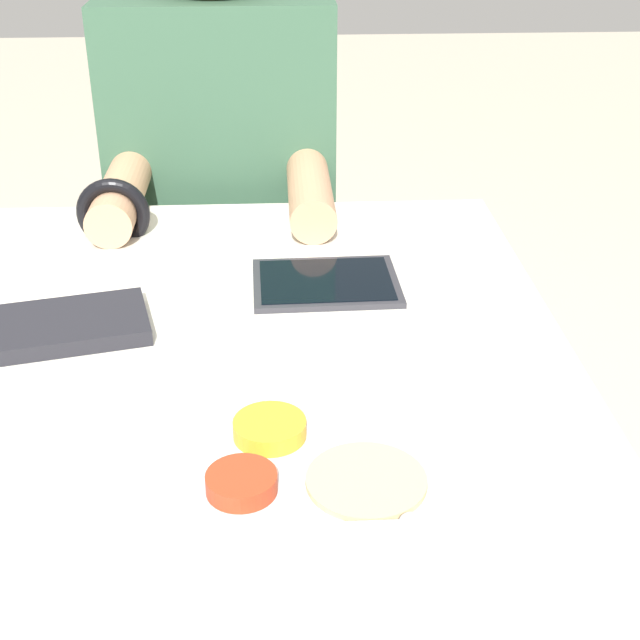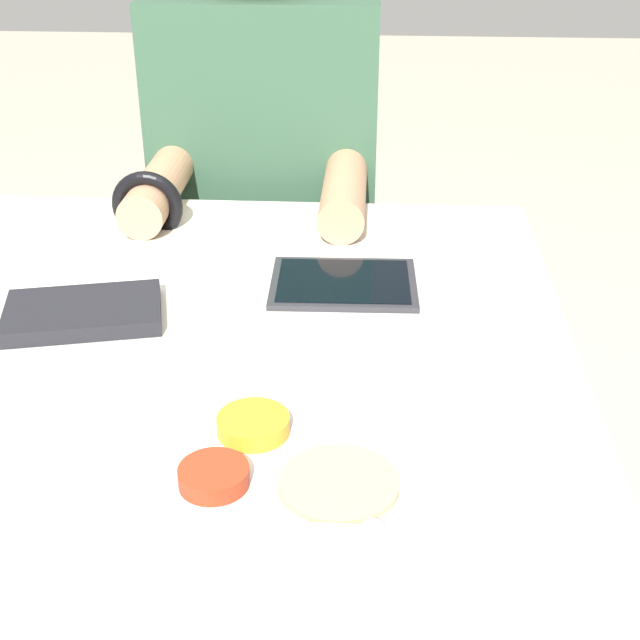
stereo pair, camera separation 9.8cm
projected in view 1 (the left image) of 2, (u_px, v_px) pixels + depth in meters
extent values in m
cube|color=beige|center=(180.00, 593.00, 1.21)|extent=(0.97, 0.98, 0.75)
cylinder|color=#B7BABF|center=(311.00, 480.00, 0.82)|extent=(0.28, 0.28, 0.01)
cylinder|color=gold|center=(270.00, 429.00, 0.87)|extent=(0.07, 0.07, 0.02)
cylinder|color=#A83319|center=(242.00, 483.00, 0.80)|extent=(0.06, 0.06, 0.02)
cylinder|color=tan|center=(366.00, 480.00, 0.81)|extent=(0.11, 0.11, 0.01)
cylinder|color=#B7BABF|center=(324.00, 528.00, 0.75)|extent=(0.15, 0.01, 0.01)
sphere|color=#B7BABF|center=(411.00, 525.00, 0.75)|extent=(0.02, 0.02, 0.02)
cube|color=silver|center=(68.00, 330.00, 1.08)|extent=(0.21, 0.16, 0.01)
cube|color=black|center=(68.00, 326.00, 1.07)|extent=(0.21, 0.16, 0.02)
cube|color=#28282D|center=(326.00, 283.00, 1.19)|extent=(0.20, 0.16, 0.01)
cube|color=black|center=(326.00, 280.00, 1.19)|extent=(0.18, 0.14, 0.00)
cube|color=black|center=(236.00, 413.00, 1.86)|extent=(0.36, 0.22, 0.44)
cube|color=#2D4C38|center=(223.00, 173.00, 1.61)|extent=(0.40, 0.20, 0.61)
cylinder|color=tan|center=(121.00, 195.00, 1.40)|extent=(0.07, 0.27, 0.07)
cylinder|color=tan|center=(310.00, 192.00, 1.41)|extent=(0.07, 0.27, 0.07)
torus|color=black|center=(113.00, 214.00, 1.33)|extent=(0.11, 0.02, 0.11)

